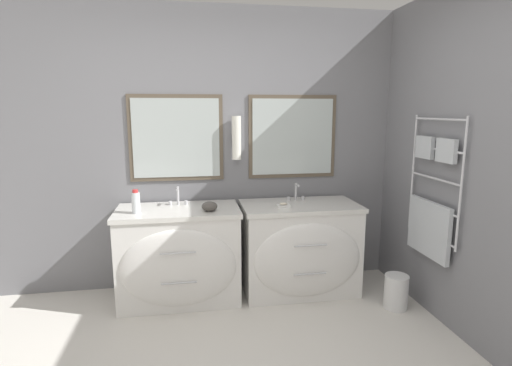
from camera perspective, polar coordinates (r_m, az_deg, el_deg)
The scene contains 10 objects.
wall_back at distance 3.79m, azimuth -5.54°, elevation 4.79°, with size 4.98×0.17×2.60m.
wall_right at distance 3.39m, azimuth 26.30°, elevation 2.88°, with size 0.13×3.77×2.60m.
vanity_left at distance 3.61m, azimuth -10.89°, elevation -10.11°, with size 1.06×0.65×0.83m.
vanity_right at distance 3.73m, azimuth 6.34°, elevation -9.24°, with size 1.06×0.65×0.83m.
faucet_left at distance 3.64m, azimuth -11.09°, elevation -1.91°, with size 0.17×0.11×0.17m.
faucet_right at distance 3.77m, azimuth 5.75°, elevation -1.35°, with size 0.17×0.11×0.17m.
toiletry_bottle at distance 3.43m, azimuth -16.79°, elevation -2.66°, with size 0.07×0.07×0.20m.
amenity_bowl at distance 3.40m, azimuth -6.66°, elevation -3.33°, with size 0.13×0.13×0.08m.
soap_dish at distance 3.51m, azimuth 3.95°, elevation -3.23°, with size 0.11×0.08×0.04m.
waste_bin at distance 3.72m, azimuth 19.38°, elevation -14.36°, with size 0.20×0.20×0.29m.
Camera 1 is at (-0.25, -1.89, 1.67)m, focal length 28.00 mm.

